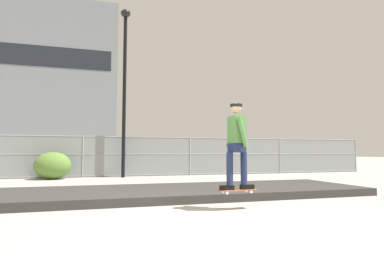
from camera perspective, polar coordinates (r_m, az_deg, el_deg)
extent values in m
plane|color=#9E998E|center=(5.40, 2.99, -16.19)|extent=(120.00, 120.00, 0.00)
cube|color=#33302D|center=(8.19, -3.93, -11.48)|extent=(10.16, 2.83, 0.19)
cube|color=#9E5B33|center=(6.34, 8.13, -11.01)|extent=(0.81, 0.25, 0.02)
cylinder|color=silver|center=(6.54, 9.82, -11.09)|extent=(0.06, 0.03, 0.05)
cylinder|color=silver|center=(6.39, 10.62, -11.24)|extent=(0.06, 0.03, 0.05)
cylinder|color=silver|center=(6.31, 5.62, -11.38)|extent=(0.06, 0.03, 0.05)
cylinder|color=silver|center=(6.15, 6.34, -11.56)|extent=(0.06, 0.03, 0.05)
cube|color=#99999E|center=(6.46, 10.21, -10.98)|extent=(0.06, 0.14, 0.01)
cube|color=#99999E|center=(6.23, 5.97, -11.28)|extent=(0.06, 0.14, 0.01)
cube|color=black|center=(6.44, 9.89, -10.41)|extent=(0.29, 0.12, 0.09)
cube|color=black|center=(6.24, 6.30, -10.65)|extent=(0.29, 0.12, 0.09)
cylinder|color=#1E284C|center=(6.38, 9.33, -7.21)|extent=(0.13, 0.13, 0.63)
cylinder|color=#1E284C|center=(6.24, 6.83, -7.30)|extent=(0.13, 0.13, 0.63)
cube|color=#1E284C|center=(6.30, 8.05, -3.56)|extent=(0.26, 0.35, 0.18)
cube|color=#4C7F3F|center=(6.31, 8.02, -0.29)|extent=(0.24, 0.39, 0.54)
cylinder|color=#4C7F3F|center=(6.53, 7.03, -0.96)|extent=(0.24, 0.10, 0.58)
cylinder|color=#4C7F3F|center=(6.09, 9.09, -0.69)|extent=(0.24, 0.10, 0.58)
sphere|color=tan|center=(6.36, 7.98, 3.54)|extent=(0.21, 0.21, 0.21)
cylinder|color=black|center=(6.37, 7.97, 4.05)|extent=(0.24, 0.24, 0.05)
cylinder|color=gray|center=(14.82, -19.10, -4.85)|extent=(0.06, 0.06, 1.85)
cylinder|color=gray|center=(15.39, -0.37, -5.07)|extent=(0.06, 0.06, 1.85)
cylinder|color=gray|center=(17.39, 15.50, -4.83)|extent=(0.06, 0.06, 1.85)
cylinder|color=gray|center=(20.41, 27.39, -4.41)|extent=(0.06, 0.06, 1.85)
cylinder|color=gray|center=(14.92, -9.52, -1.63)|extent=(24.64, 0.04, 0.04)
cylinder|color=gray|center=(14.90, -9.55, -4.68)|extent=(24.64, 0.04, 0.04)
cylinder|color=gray|center=(14.94, -9.60, -8.35)|extent=(24.64, 0.04, 0.04)
cube|color=gray|center=(14.90, -9.56, -5.03)|extent=(24.64, 0.01, 1.85)
cylinder|color=black|center=(14.62, -12.11, 5.71)|extent=(0.16, 0.16, 7.29)
ellipsoid|color=black|center=(15.74, -11.87, 19.56)|extent=(0.44, 0.44, 0.36)
cube|color=black|center=(17.60, -18.99, -5.58)|extent=(4.44, 1.89, 0.70)
cube|color=#23282D|center=(17.62, -19.59, -3.38)|extent=(2.23, 1.64, 0.64)
cylinder|color=black|center=(18.43, -14.58, -6.70)|extent=(0.64, 0.25, 0.64)
cylinder|color=black|center=(16.72, -14.52, -6.95)|extent=(0.64, 0.25, 0.64)
cylinder|color=black|center=(18.61, -23.06, -6.47)|extent=(0.64, 0.25, 0.64)
cylinder|color=black|center=(16.92, -23.87, -6.69)|extent=(0.64, 0.25, 0.64)
cube|color=slate|center=(46.69, -26.00, 7.09)|extent=(19.86, 10.10, 20.09)
cube|color=#1E232B|center=(42.39, -27.07, 11.62)|extent=(18.27, 0.04, 2.50)
ellipsoid|color=#567A33|center=(14.28, -23.82, -6.22)|extent=(1.45, 1.18, 1.12)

